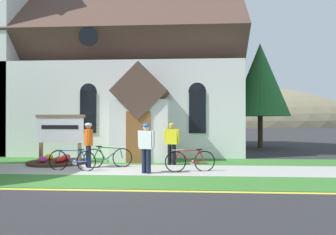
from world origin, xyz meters
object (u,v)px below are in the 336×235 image
object	(u,v)px
cyclist_in_red_jersey	(146,145)
roadside_conifer	(260,80)
bicycle_black	(72,160)
cyclist_in_white_jersey	(172,141)
church_sign	(60,131)
bicycle_green	(190,161)
cyclist_in_blue_jersey	(88,142)
bicycle_silver	(108,157)

from	to	relation	value
cyclist_in_red_jersey	roadside_conifer	bearing A→B (deg)	58.80
bicycle_black	cyclist_in_white_jersey	bearing A→B (deg)	25.40
church_sign	cyclist_in_white_jersey	distance (m)	4.63
church_sign	cyclist_in_white_jersey	xyz separation A→B (m)	(4.60, -0.38, -0.37)
bicycle_green	roadside_conifer	bearing A→B (deg)	64.27
cyclist_in_blue_jersey	roadside_conifer	xyz separation A→B (m)	(8.23, 8.74, 3.34)
bicycle_green	bicycle_black	size ratio (longest dim) A/B	0.96
cyclist_in_blue_jersey	bicycle_silver	bearing A→B (deg)	5.81
church_sign	bicycle_green	distance (m)	5.71
bicycle_silver	bicycle_black	xyz separation A→B (m)	(-1.04, -0.78, -0.01)
bicycle_green	bicycle_black	bearing A→B (deg)	-178.99
cyclist_in_white_jersey	cyclist_in_red_jersey	world-z (taller)	cyclist_in_white_jersey
cyclist_in_white_jersey	cyclist_in_red_jersey	size ratio (longest dim) A/B	1.00
bicycle_black	cyclist_in_blue_jersey	xyz separation A→B (m)	(0.34, 0.71, 0.59)
church_sign	roadside_conifer	bearing A→B (deg)	37.27
church_sign	bicycle_silver	world-z (taller)	church_sign
bicycle_silver	bicycle_black	distance (m)	1.30
bicycle_green	cyclist_in_red_jersey	xyz separation A→B (m)	(-1.44, -0.46, 0.58)
cyclist_in_white_jersey	roadside_conifer	bearing A→B (deg)	56.39
cyclist_in_blue_jersey	roadside_conifer	distance (m)	12.46
bicycle_black	cyclist_in_blue_jersey	size ratio (longest dim) A/B	1.07
bicycle_green	cyclist_in_blue_jersey	distance (m)	3.81
church_sign	cyclist_in_white_jersey	bearing A→B (deg)	-4.73
bicycle_green	cyclist_in_white_jersey	xyz separation A→B (m)	(-0.70, 1.52, 0.58)
bicycle_green	cyclist_in_blue_jersey	size ratio (longest dim) A/B	1.03
bicycle_black	cyclist_in_blue_jersey	distance (m)	0.98
bicycle_green	bicycle_silver	xyz separation A→B (m)	(-3.01, 0.71, 0.00)
church_sign	bicycle_black	world-z (taller)	church_sign
cyclist_in_white_jersey	cyclist_in_red_jersey	xyz separation A→B (m)	(-0.73, -1.98, -0.00)
cyclist_in_red_jersey	cyclist_in_blue_jersey	bearing A→B (deg)	154.34
church_sign	cyclist_in_blue_jersey	xyz separation A→B (m)	(1.59, -1.26, -0.36)
church_sign	bicycle_black	xyz separation A→B (m)	(1.25, -1.97, -0.95)
bicycle_silver	cyclist_in_white_jersey	world-z (taller)	cyclist_in_white_jersey
bicycle_green	cyclist_in_white_jersey	world-z (taller)	cyclist_in_white_jersey
church_sign	cyclist_in_blue_jersey	bearing A→B (deg)	-38.49
bicycle_green	bicycle_silver	size ratio (longest dim) A/B	1.00
cyclist_in_white_jersey	roadside_conifer	xyz separation A→B (m)	(5.22, 7.86, 3.35)
roadside_conifer	bicycle_silver	bearing A→B (deg)	-130.97
bicycle_black	church_sign	bearing A→B (deg)	122.43
bicycle_black	cyclist_in_white_jersey	xyz separation A→B (m)	(3.35, 1.59, 0.58)
bicycle_green	bicycle_silver	world-z (taller)	bicycle_silver
church_sign	bicycle_silver	bearing A→B (deg)	-27.46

